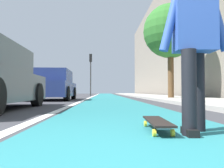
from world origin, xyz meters
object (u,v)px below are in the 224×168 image
Objects in this scene: skateboard at (157,122)px; parked_car_mid at (52,86)px; street_tree_mid at (170,31)px; traffic_light at (91,67)px; skater_person at (194,40)px.

skateboard is 9.53m from parked_car_mid.
skateboard is at bearing 162.50° from street_tree_mid.
skateboard is at bearing -174.74° from traffic_light.
skater_person reaches higher than parked_car_mid.
skateboard is 0.19× the size of traffic_light.
parked_car_mid is at bearing 93.17° from street_tree_mid.
skateboard is 10.38m from street_tree_mid.
street_tree_mid is (9.46, -2.59, 2.66)m from skater_person.
street_tree_mid is at bearing -157.76° from traffic_light.
street_tree_mid is (-11.98, -4.90, 0.58)m from traffic_light.
street_tree_mid reaches higher than traffic_light.
street_tree_mid is (0.34, -6.07, 2.87)m from parked_car_mid.
street_tree_mid reaches higher than skateboard.
traffic_light is 0.87× the size of street_tree_mid.
street_tree_mid reaches higher than parked_car_mid.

